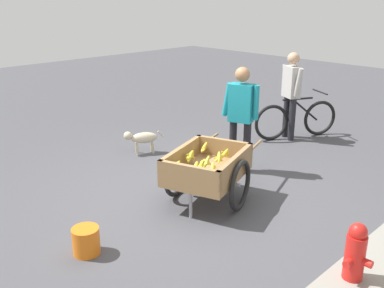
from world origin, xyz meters
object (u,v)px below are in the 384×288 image
at_px(cyclist_person, 291,88).
at_px(dog, 142,138).
at_px(fruit_cart, 207,170).
at_px(fire_hydrant, 355,257).
at_px(plastic_bucket, 86,241).
at_px(bicycle, 296,119).
at_px(vendor_person, 241,111).

relative_size(cyclist_person, dog, 2.56).
relative_size(fruit_cart, dog, 2.95).
height_order(dog, fire_hydrant, fire_hydrant).
distance_m(dog, plastic_bucket, 2.97).
xyz_separation_m(fruit_cart, cyclist_person, (-2.93, -0.74, 0.49)).
bearing_deg(cyclist_person, bicycle, 153.30).
height_order(fruit_cart, bicycle, bicycle).
xyz_separation_m(dog, fire_hydrant, (0.85, 4.11, 0.06)).
relative_size(dog, fire_hydrant, 0.91).
bearing_deg(bicycle, cyclist_person, -26.70).
xyz_separation_m(cyclist_person, plastic_bucket, (4.66, 0.69, -0.79)).
distance_m(fruit_cart, fire_hydrant, 2.15).
xyz_separation_m(bicycle, fire_hydrant, (3.39, 2.80, -0.02)).
distance_m(cyclist_person, dog, 2.79).
bearing_deg(vendor_person, fire_hydrant, 60.40).
bearing_deg(dog, plastic_bucket, 40.63).
relative_size(fruit_cart, plastic_bucket, 6.29).
height_order(bicycle, plastic_bucket, bicycle).
relative_size(dog, plastic_bucket, 2.13).
xyz_separation_m(fire_hydrant, plastic_bucket, (1.40, -2.18, -0.19)).
relative_size(bicycle, fire_hydrant, 2.25).
bearing_deg(fruit_cart, dog, -104.69).
xyz_separation_m(vendor_person, plastic_bucket, (2.82, 0.32, -0.79)).
relative_size(cyclist_person, fire_hydrant, 2.34).
height_order(fruit_cart, fire_hydrant, fruit_cart).
height_order(fruit_cart, vendor_person, vendor_person).
xyz_separation_m(bicycle, plastic_bucket, (4.80, 0.62, -0.21)).
bearing_deg(fire_hydrant, dog, -101.67).
height_order(bicycle, fire_hydrant, bicycle).
xyz_separation_m(fruit_cart, dog, (-0.52, -1.99, -0.17)).
distance_m(dog, fire_hydrant, 4.20).
relative_size(bicycle, dog, 2.46).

